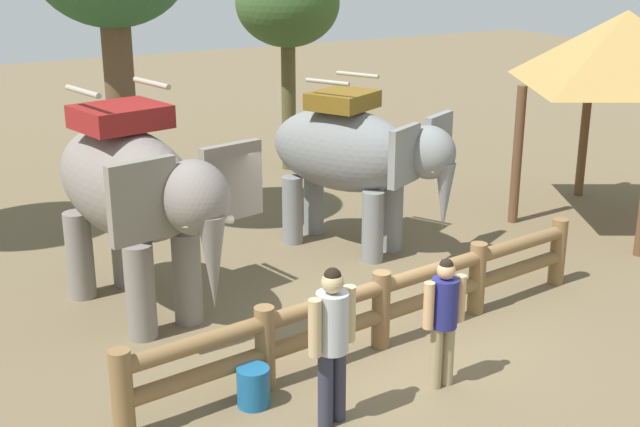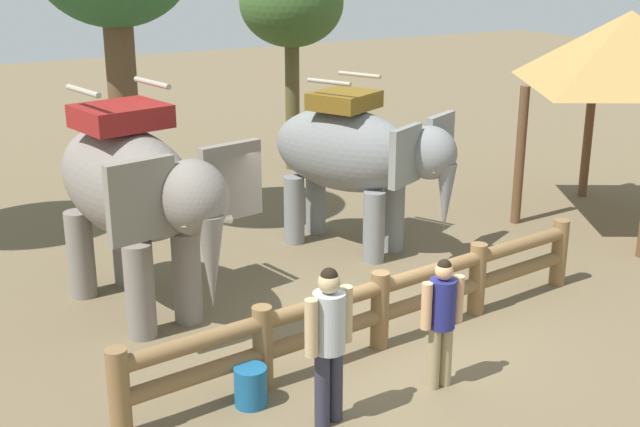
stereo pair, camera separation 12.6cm
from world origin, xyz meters
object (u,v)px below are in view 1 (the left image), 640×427
feed_bucket (253,387)px  tourist_woman_in_black (444,314)px  elephant_near_left (135,191)px  tree_back_center (288,5)px  log_fence (381,304)px  thatched_shelter (624,51)px  tourist_man_in_blue (332,335)px  elephant_center (354,155)px

feed_bucket → tourist_woman_in_black: bearing=-18.8°
elephant_near_left → tree_back_center: bearing=47.0°
log_fence → tourist_woman_in_black: (0.06, -1.21, 0.34)m
elephant_near_left → thatched_shelter: 9.07m
log_fence → elephant_near_left: (-2.37, 2.54, 1.23)m
elephant_near_left → tourist_man_in_blue: (0.87, -3.78, -0.77)m
tourist_woman_in_black → feed_bucket: size_ratio=3.45×
elephant_near_left → tree_back_center: (5.64, 6.05, 1.88)m
tourist_man_in_blue → feed_bucket: (-0.59, 0.76, -0.83)m
tourist_woman_in_black → elephant_center: bearing=70.4°
log_fence → feed_bucket: bearing=-167.1°
tourist_woman_in_black → feed_bucket: 2.37m
thatched_shelter → feed_bucket: thatched_shelter is taller
tourist_man_in_blue → tree_back_center: bearing=64.2°
log_fence → tourist_woman_in_black: bearing=-87.3°
tourist_woman_in_black → tree_back_center: bearing=71.8°
elephant_center → tourist_man_in_blue: bearing=-124.8°
log_fence → elephant_near_left: bearing=133.0°
tree_back_center → elephant_near_left: bearing=-133.0°
tourist_woman_in_black → tourist_man_in_blue: bearing=-178.7°
elephant_near_left → log_fence: bearing=-47.0°
tourist_woman_in_black → log_fence: bearing=92.7°
tourist_woman_in_black → thatched_shelter: 7.66m
tree_back_center → elephant_center: bearing=-106.9°
log_fence → tourist_man_in_blue: bearing=-140.2°
tourist_man_in_blue → tree_back_center: (4.76, 9.83, 2.65)m
elephant_center → tourist_man_in_blue: 5.56m
tree_back_center → tourist_man_in_blue: bearing=-115.8°
tourist_man_in_blue → feed_bucket: 1.27m
elephant_center → tourist_man_in_blue: elephant_center is taller
log_fence → elephant_center: 3.84m
thatched_shelter → elephant_near_left: bearing=177.1°
elephant_near_left → tourist_man_in_blue: elephant_near_left is taller
tourist_man_in_blue → elephant_near_left: bearing=103.0°
elephant_near_left → tourist_man_in_blue: 3.96m
elephant_center → tree_back_center: (1.61, 5.29, 2.05)m
log_fence → tourist_woman_in_black: tourist_woman_in_black is taller
log_fence → tree_back_center: tree_back_center is taller
tourist_woman_in_black → tourist_man_in_blue: size_ratio=0.88×
log_fence → tree_back_center: bearing=69.2°
elephant_center → thatched_shelter: 5.30m
elephant_center → feed_bucket: size_ratio=7.41×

